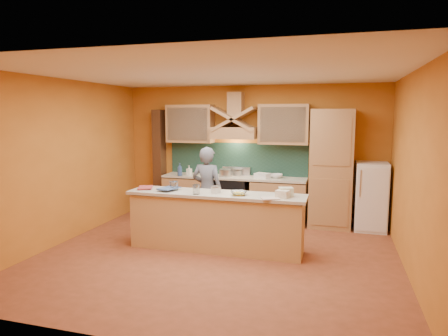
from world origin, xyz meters
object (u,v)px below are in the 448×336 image
(stove, at_px, (234,199))
(mixing_bowl, at_px, (239,193))
(fridge, at_px, (371,196))
(kitchen_scale, at_px, (216,190))
(person, at_px, (207,190))

(stove, relative_size, mixing_bowl, 3.55)
(fridge, xyz_separation_m, kitchen_scale, (-2.49, -1.92, 0.34))
(fridge, height_order, mixing_bowl, fridge)
(fridge, bearing_deg, mixing_bowl, -136.83)
(fridge, relative_size, kitchen_scale, 11.26)
(mixing_bowl, bearing_deg, stove, 106.83)
(fridge, xyz_separation_m, mixing_bowl, (-2.10, -1.97, 0.33))
(stove, xyz_separation_m, person, (-0.22, -1.07, 0.36))
(stove, xyz_separation_m, mixing_bowl, (0.60, -1.97, 0.53))
(stove, height_order, kitchen_scale, kitchen_scale)
(fridge, distance_m, person, 3.12)
(mixing_bowl, bearing_deg, fridge, 43.17)
(fridge, xyz_separation_m, person, (-2.92, -1.07, 0.16))
(stove, height_order, mixing_bowl, mixing_bowl)
(stove, height_order, fridge, fridge)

